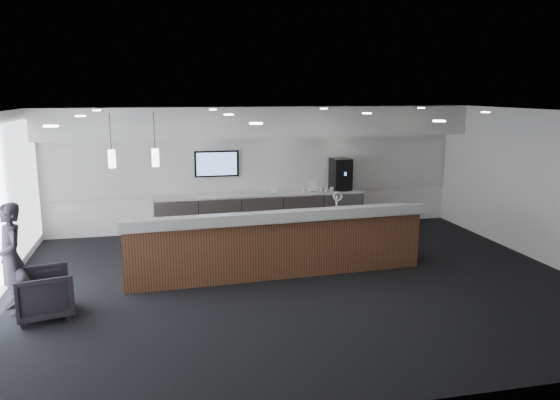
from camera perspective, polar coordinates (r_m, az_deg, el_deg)
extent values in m
plane|color=black|center=(9.86, 1.95, -8.53)|extent=(10.00, 10.00, 0.00)
cube|color=black|center=(9.28, 2.08, 9.17)|extent=(10.00, 8.00, 0.02)
cube|color=white|center=(13.31, -2.38, 3.34)|extent=(10.00, 0.02, 3.00)
cube|color=white|center=(11.75, 26.31, 1.10)|extent=(0.02, 8.00, 3.00)
cube|color=silver|center=(12.76, -2.05, 8.19)|extent=(10.00, 0.90, 0.70)
cube|color=silver|center=(13.27, -2.36, 3.75)|extent=(9.80, 0.06, 1.40)
cube|color=#A0A2A9|center=(13.15, -2.06, -1.41)|extent=(5.00, 0.60, 0.90)
cube|color=silver|center=(13.05, -2.07, 0.63)|extent=(5.06, 0.66, 0.05)
cylinder|color=silver|center=(12.62, -10.75, -1.94)|extent=(0.60, 0.02, 0.02)
cylinder|color=silver|center=(12.69, -6.23, -1.73)|extent=(0.60, 0.02, 0.02)
cylinder|color=silver|center=(12.83, -1.79, -1.52)|extent=(0.60, 0.02, 0.02)
cylinder|color=silver|center=(13.06, 2.52, -1.30)|extent=(0.60, 0.02, 0.02)
cylinder|color=silver|center=(13.35, 6.67, -1.09)|extent=(0.60, 0.02, 0.02)
cube|color=black|center=(13.06, -6.64, 3.79)|extent=(1.05, 0.07, 0.62)
cube|color=blue|center=(13.02, -6.62, 3.76)|extent=(0.95, 0.01, 0.54)
cylinder|color=#F5E6BF|center=(9.83, -12.89, 4.62)|extent=(0.12, 0.12, 0.30)
cylinder|color=#F5E6BF|center=(9.85, -16.98, 4.43)|extent=(0.12, 0.12, 0.30)
cube|color=#51271B|center=(10.16, -0.42, -4.81)|extent=(5.52, 1.06, 1.05)
cube|color=silver|center=(10.02, -0.42, -1.76)|extent=(5.61, 1.15, 0.06)
cube|color=silver|center=(9.60, 0.25, -1.79)|extent=(5.57, 0.42, 0.18)
cylinder|color=silver|center=(10.46, 5.93, -0.31)|extent=(0.04, 0.04, 0.28)
torus|color=silver|center=(10.38, 6.05, 0.39)|extent=(0.19, 0.04, 0.19)
cube|color=black|center=(13.51, 6.35, 2.71)|extent=(0.47, 0.53, 0.78)
cube|color=silver|center=(13.32, 6.69, 0.93)|extent=(0.28, 0.12, 0.02)
cube|color=white|center=(12.96, -0.64, 1.14)|extent=(0.15, 0.04, 0.21)
cube|color=white|center=(13.21, 3.53, 1.42)|extent=(0.20, 0.04, 0.26)
imported|color=black|center=(9.02, -23.42, -8.95)|extent=(0.98, 0.96, 0.74)
imported|color=black|center=(9.27, -26.27, -5.49)|extent=(0.65, 0.74, 1.71)
imported|color=white|center=(13.42, 6.00, 1.18)|extent=(0.10, 0.10, 0.09)
imported|color=white|center=(13.38, 5.43, 1.15)|extent=(0.13, 0.13, 0.09)
imported|color=white|center=(13.34, 4.86, 1.13)|extent=(0.12, 0.12, 0.09)
imported|color=white|center=(13.29, 4.29, 1.11)|extent=(0.12, 0.12, 0.09)
imported|color=white|center=(13.26, 3.71, 1.09)|extent=(0.13, 0.13, 0.09)
imported|color=white|center=(13.22, 3.13, 1.06)|extent=(0.10, 0.10, 0.09)
imported|color=white|center=(13.18, 2.54, 1.04)|extent=(0.14, 0.14, 0.09)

